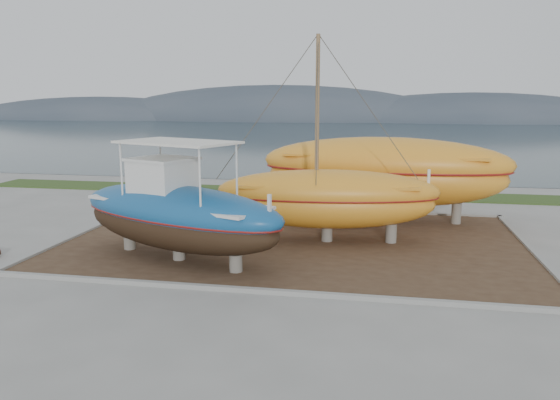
% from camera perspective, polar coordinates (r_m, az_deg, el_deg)
% --- Properties ---
extents(ground, '(140.00, 140.00, 0.00)m').
position_cam_1_polar(ground, '(18.55, -0.46, -7.51)').
color(ground, gray).
rests_on(ground, ground).
extents(dirt_patch, '(18.00, 12.00, 0.06)m').
position_cam_1_polar(dirt_patch, '(22.31, 1.53, -4.28)').
color(dirt_patch, '#422D1E').
rests_on(dirt_patch, ground).
extents(curb_frame, '(18.60, 12.60, 0.15)m').
position_cam_1_polar(curb_frame, '(22.30, 1.53, -4.17)').
color(curb_frame, gray).
rests_on(curb_frame, ground).
extents(grass_strip, '(44.00, 3.00, 0.08)m').
position_cam_1_polar(grass_strip, '(33.46, 4.67, 0.75)').
color(grass_strip, '#284219').
rests_on(grass_strip, ground).
extents(sea, '(260.00, 100.00, 0.04)m').
position_cam_1_polar(sea, '(87.54, 8.48, 6.78)').
color(sea, '#192D33').
rests_on(sea, ground).
extents(mountain_ridge, '(200.00, 36.00, 20.00)m').
position_cam_1_polar(mountain_ridge, '(142.44, 9.40, 8.21)').
color(mountain_ridge, '#333D49').
rests_on(mountain_ridge, ground).
extents(blue_caique, '(9.24, 5.89, 4.26)m').
position_cam_1_polar(blue_caique, '(19.55, -10.68, -0.13)').
color(blue_caique, '#16528C').
rests_on(blue_caique, dirt_patch).
extents(white_dinghy, '(3.71, 1.49, 1.10)m').
position_cam_1_polar(white_dinghy, '(24.92, -9.18, -1.45)').
color(white_dinghy, silver).
rests_on(white_dinghy, dirt_patch).
extents(orange_sailboat, '(9.12, 3.55, 8.10)m').
position_cam_1_polar(orange_sailboat, '(21.57, 5.08, 6.17)').
color(orange_sailboat, orange).
rests_on(orange_sailboat, dirt_patch).
extents(orange_bare_hull, '(11.82, 4.27, 3.80)m').
position_cam_1_polar(orange_bare_hull, '(26.14, 10.77, 2.07)').
color(orange_bare_hull, orange).
rests_on(orange_bare_hull, dirt_patch).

